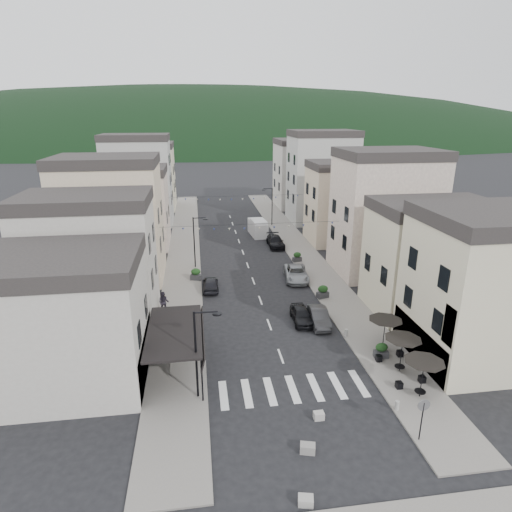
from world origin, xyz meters
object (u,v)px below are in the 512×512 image
Objects in this scene: parked_car_d at (276,241)px; pedestrian_b at (164,302)px; parked_car_a at (301,315)px; delivery_van at (258,227)px; pedestrian_a at (188,329)px; parked_car_c at (296,273)px; parked_car_b at (319,317)px; parked_car_e at (211,284)px.

parked_car_d is 22.88m from pedestrian_b.
delivery_van is (0.27, 27.60, 0.51)m from parked_car_a.
pedestrian_a is at bearing -115.58° from parked_car_d.
pedestrian_b reaches higher than parked_car_c.
parked_car_d is at bearing 87.07° from parked_car_a.
parked_car_c is 18.04m from delivery_van.
parked_car_a is 21.80m from parked_car_d.
parked_car_b is 13.68m from pedestrian_b.
pedestrian_b is (-13.52, -18.45, 0.39)m from parked_car_d.
parked_car_b is 2.16× the size of pedestrian_a.
delivery_van reaches higher than pedestrian_b.
parked_car_b reaches higher than parked_car_e.
pedestrian_a reaches higher than parked_car_c.
delivery_van is 27.12m from pedestrian_b.
delivery_van reaches higher than parked_car_a.
delivery_van is at bearing 104.69° from parked_car_d.
parked_car_b is at bearing -11.74° from pedestrian_a.
parked_car_d is (1.80, 21.73, 0.05)m from parked_car_a.
pedestrian_b is at bearing -148.63° from parked_car_c.
parked_car_e is 20.96m from delivery_van.
parked_car_b is 28.25m from delivery_van.
parked_car_e is (-8.79, 8.72, -0.01)m from parked_car_b.
pedestrian_a is at bearing -128.32° from parked_car_c.
parked_car_a is 10.97m from parked_car_e.
parked_car_c is (0.41, 10.25, 0.05)m from parked_car_b.
parked_car_a is at bearing 160.35° from parked_car_b.
parked_car_d reaches higher than parked_car_e.
pedestrian_a is (-11.38, -11.57, 0.34)m from parked_car_c.
parked_car_b is 11.05m from pedestrian_a.
parked_car_a is at bearing -94.64° from parked_car_d.
parked_car_a is 1.00× the size of parked_car_e.
parked_car_c is 1.33× the size of parked_car_e.
pedestrian_b is (-11.99, -24.33, -0.08)m from delivery_van.
parked_car_c is at bearing 92.27° from parked_car_b.
parked_car_c is (1.80, 9.63, 0.06)m from parked_car_a.
parked_car_b is (1.39, -0.62, 0.01)m from parked_car_a.
parked_car_d is 16.44m from parked_car_e.
parked_car_e is at bearing -116.28° from delivery_van.
parked_car_c reaches higher than parked_car_e.
parked_car_a is 2.07× the size of pedestrian_a.
pedestrian_b is at bearing 166.21° from parked_car_a.
parked_car_c is 9.33m from parked_car_e.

